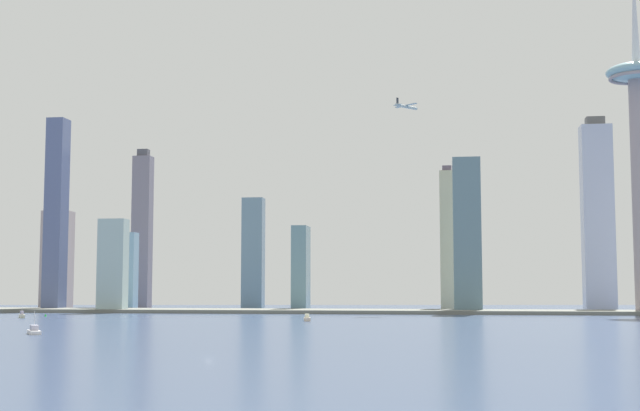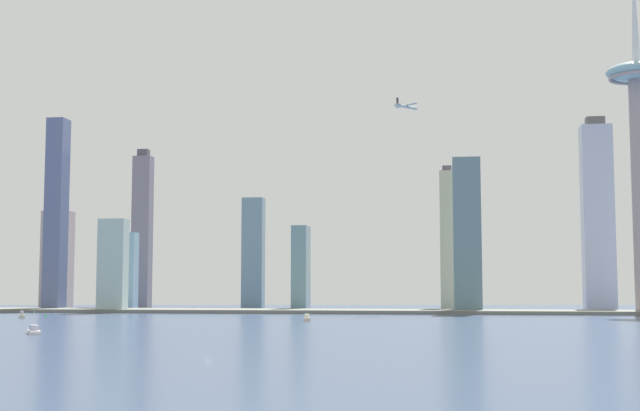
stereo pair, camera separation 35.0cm
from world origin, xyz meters
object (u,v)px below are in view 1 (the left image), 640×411
(observation_tower, at_px, (638,124))
(boat_0, at_px, (22,315))
(boat_2, at_px, (307,318))
(boat_3, at_px, (34,331))
(skyscraper_2, at_px, (467,235))
(skyscraper_6, at_px, (253,253))
(skyscraper_7, at_px, (57,260))
(airplane, at_px, (406,106))
(channel_buoy_0, at_px, (46,315))
(skyscraper_0, at_px, (142,231))
(skyscraper_1, at_px, (56,214))
(skyscraper_10, at_px, (598,216))
(skyscraper_9, at_px, (113,266))
(skyscraper_8, at_px, (301,268))
(skyscraper_3, at_px, (448,240))
(skyscraper_4, at_px, (123,271))

(observation_tower, xyz_separation_m, boat_0, (-442.67, -139.03, -147.60))
(boat_2, relative_size, boat_3, 0.70)
(skyscraper_2, bearing_deg, boat_3, -120.99)
(observation_tower, height_order, skyscraper_6, observation_tower)
(skyscraper_7, bearing_deg, skyscraper_6, -2.56)
(skyscraper_7, height_order, airplane, airplane)
(channel_buoy_0, bearing_deg, boat_0, -95.84)
(skyscraper_0, distance_m, airplane, 295.14)
(boat_2, distance_m, boat_3, 192.84)
(skyscraper_1, distance_m, skyscraper_10, 482.44)
(boat_3, distance_m, channel_buoy_0, 239.73)
(skyscraper_9, height_order, boat_3, skyscraper_9)
(skyscraper_8, height_order, skyscraper_10, skyscraper_10)
(skyscraper_7, distance_m, skyscraper_10, 516.57)
(skyscraper_7, bearing_deg, channel_buoy_0, -66.77)
(skyscraper_0, bearing_deg, skyscraper_9, -81.25)
(airplane, bearing_deg, boat_0, 161.90)
(channel_buoy_0, bearing_deg, skyscraper_10, 25.86)
(skyscraper_7, height_order, skyscraper_8, skyscraper_7)
(skyscraper_6, distance_m, airplane, 209.87)
(skyscraper_0, distance_m, skyscraper_3, 297.33)
(skyscraper_8, relative_size, boat_3, 4.38)
(airplane, bearing_deg, boat_2, -155.90)
(skyscraper_1, height_order, skyscraper_6, skyscraper_1)
(skyscraper_4, height_order, skyscraper_6, skyscraper_6)
(skyscraper_8, bearing_deg, skyscraper_0, 160.20)
(skyscraper_8, xyz_separation_m, boat_2, (38.43, -208.97, -35.50))
(skyscraper_1, relative_size, skyscraper_8, 2.29)
(skyscraper_3, bearing_deg, channel_buoy_0, -148.20)
(skyscraper_2, distance_m, boat_2, 216.02)
(observation_tower, xyz_separation_m, skyscraper_1, (-492.97, 17.63, -64.13))
(channel_buoy_0, bearing_deg, observation_tower, 13.96)
(skyscraper_0, bearing_deg, airplane, -20.36)
(skyscraper_2, distance_m, skyscraper_4, 306.56)
(skyscraper_1, distance_m, airplane, 321.47)
(skyscraper_2, distance_m, boat_0, 349.72)
(skyscraper_4, xyz_separation_m, channel_buoy_0, (-0.70, -150.52, -33.90))
(airplane, bearing_deg, skyscraper_7, 116.66)
(observation_tower, relative_size, skyscraper_0, 1.83)
(skyscraper_6, bearing_deg, skyscraper_3, -8.39)
(skyscraper_2, bearing_deg, channel_buoy_0, -157.80)
(boat_3, bearing_deg, skyscraper_8, 138.30)
(boat_2, height_order, boat_3, boat_3)
(observation_tower, xyz_separation_m, skyscraper_10, (-16.87, 95.59, -64.76))
(skyscraper_1, relative_size, skyscraper_10, 0.98)
(airplane, bearing_deg, boat_3, -162.82)
(boat_2, bearing_deg, skyscraper_4, -147.21)
(boat_2, height_order, airplane, airplane)
(skyscraper_0, distance_m, skyscraper_7, 91.21)
(skyscraper_3, xyz_separation_m, skyscraper_10, (133.36, 25.43, 21.77))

